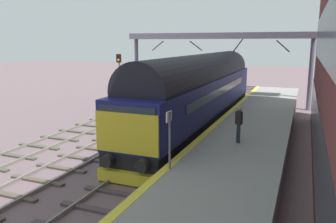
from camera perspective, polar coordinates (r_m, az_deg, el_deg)
name	(u,v)px	position (r m, az deg, el deg)	size (l,w,h in m)	color
ground_plane	(153,164)	(15.73, -2.43, -8.64)	(140.00, 140.00, 0.00)	#67545A
track_main	(153,162)	(15.71, -2.43, -8.45)	(2.50, 60.00, 0.15)	gray
track_adjacent_west	(90,154)	(17.33, -12.88, -6.82)	(2.50, 60.00, 0.15)	gray
track_adjacent_far_west	(39,146)	(19.24, -20.66, -5.44)	(2.50, 60.00, 0.15)	gray
station_platform	(233,163)	(14.54, 10.74, -8.45)	(4.00, 44.00, 1.01)	gray
diesel_locomotive	(200,89)	(21.81, 5.39, 3.71)	(2.74, 19.84, 4.68)	black
signal_post_mid	(119,74)	(29.92, -8.07, 6.24)	(0.44, 0.22, 4.42)	gray
platform_number_sign	(169,131)	(11.88, 0.24, -3.33)	(0.10, 0.44, 2.06)	slate
waiting_passenger	(239,121)	(15.49, 11.68, -1.51)	(0.45, 0.48, 1.64)	#27353C
overhead_footbridge	(216,39)	(30.45, 8.05, 11.84)	(15.87, 2.00, 6.19)	slate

